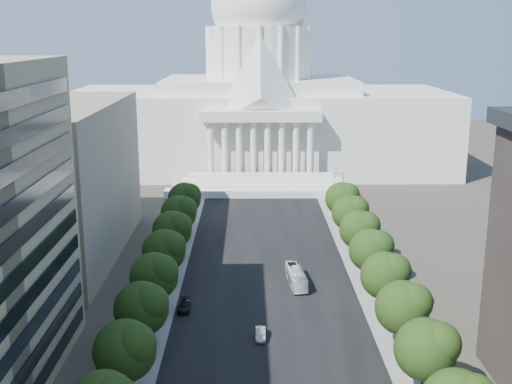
{
  "coord_description": "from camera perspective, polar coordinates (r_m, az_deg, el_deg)",
  "views": [
    {
      "loc": [
        -3.0,
        -21.75,
        43.01
      ],
      "look_at": [
        -1.95,
        85.27,
        16.38
      ],
      "focal_mm": 45.0,
      "sensor_mm": 36.0,
      "label": 1
    }
  ],
  "objects": [
    {
      "name": "road_asphalt",
      "position": [
        119.78,
        0.92,
        -7.07
      ],
      "size": [
        30.0,
        260.0,
        0.01
      ],
      "primitive_type": "cube",
      "color": "black",
      "rests_on": "ground"
    },
    {
      "name": "sidewalk_left",
      "position": [
        120.8,
        -8.2,
        -7.04
      ],
      "size": [
        8.0,
        260.0,
        0.02
      ],
      "primitive_type": "cube",
      "color": "gray",
      "rests_on": "ground"
    },
    {
      "name": "sidewalk_right",
      "position": [
        121.74,
        9.96,
        -6.94
      ],
      "size": [
        8.0,
        260.0,
        0.02
      ],
      "primitive_type": "cube",
      "color": "gray",
      "rests_on": "ground"
    },
    {
      "name": "capitol",
      "position": [
        207.94,
        0.27,
        7.62
      ],
      "size": [
        120.0,
        56.0,
        73.0
      ],
      "color": "white",
      "rests_on": "ground"
    },
    {
      "name": "office_block_left_far",
      "position": [
        132.78,
        -20.36,
        0.91
      ],
      "size": [
        38.0,
        52.0,
        30.0
      ],
      "primitive_type": "cube",
      "color": "gray",
      "rests_on": "ground"
    },
    {
      "name": "tree_l_d",
      "position": [
        79.93,
        -11.39,
        -13.54
      ],
      "size": [
        7.79,
        7.6,
        9.97
      ],
      "color": "#33261C",
      "rests_on": "ground"
    },
    {
      "name": "tree_l_e",
      "position": [
        90.57,
        -9.98,
        -10.06
      ],
      "size": [
        7.79,
        7.6,
        9.97
      ],
      "color": "#33261C",
      "rests_on": "ground"
    },
    {
      "name": "tree_l_f",
      "position": [
        101.51,
        -8.9,
        -7.31
      ],
      "size": [
        7.79,
        7.6,
        9.97
      ],
      "color": "#33261C",
      "rests_on": "ground"
    },
    {
      "name": "tree_l_g",
      "position": [
        112.66,
        -8.04,
        -5.11
      ],
      "size": [
        7.79,
        7.6,
        9.97
      ],
      "color": "#33261C",
      "rests_on": "ground"
    },
    {
      "name": "tree_l_h",
      "position": [
        123.98,
        -7.34,
        -3.3
      ],
      "size": [
        7.79,
        7.6,
        9.97
      ],
      "color": "#33261C",
      "rests_on": "ground"
    },
    {
      "name": "tree_l_i",
      "position": [
        135.41,
        -6.76,
        -1.79
      ],
      "size": [
        7.79,
        7.6,
        9.97
      ],
      "color": "#33261C",
      "rests_on": "ground"
    },
    {
      "name": "tree_l_j",
      "position": [
        146.93,
        -6.27,
        -0.52
      ],
      "size": [
        7.79,
        7.6,
        9.97
      ],
      "color": "#33261C",
      "rests_on": "ground"
    },
    {
      "name": "tree_r_d",
      "position": [
        81.42,
        15.11,
        -13.23
      ],
      "size": [
        7.79,
        7.6,
        9.97
      ],
      "color": "#33261C",
      "rests_on": "ground"
    },
    {
      "name": "tree_r_e",
      "position": [
        91.88,
        13.11,
        -9.86
      ],
      "size": [
        7.79,
        7.6,
        9.97
      ],
      "color": "#33261C",
      "rests_on": "ground"
    },
    {
      "name": "tree_r_f",
      "position": [
        102.68,
        11.56,
        -7.18
      ],
      "size": [
        7.79,
        7.6,
        9.97
      ],
      "color": "#33261C",
      "rests_on": "ground"
    },
    {
      "name": "tree_r_g",
      "position": [
        113.72,
        10.32,
        -5.01
      ],
      "size": [
        7.79,
        7.6,
        9.97
      ],
      "color": "#33261C",
      "rests_on": "ground"
    },
    {
      "name": "tree_r_h",
      "position": [
        124.94,
        9.31,
        -3.23
      ],
      "size": [
        7.79,
        7.6,
        9.97
      ],
      "color": "#33261C",
      "rests_on": "ground"
    },
    {
      "name": "tree_r_i",
      "position": [
        136.29,
        8.47,
        -1.74
      ],
      "size": [
        7.79,
        7.6,
        9.97
      ],
      "color": "#33261C",
      "rests_on": "ground"
    },
    {
      "name": "tree_r_j",
      "position": [
        147.75,
        7.76,
        -0.48
      ],
      "size": [
        7.79,
        7.6,
        9.97
      ],
      "color": "#33261C",
      "rests_on": "ground"
    },
    {
      "name": "streetlight_c",
      "position": [
        92.68,
        14.02,
        -10.13
      ],
      "size": [
        2.61,
        0.44,
        9.0
      ],
      "color": "gray",
      "rests_on": "ground"
    },
    {
      "name": "streetlight_d",
      "position": [
        115.34,
        10.97,
        -5.1
      ],
      "size": [
        2.61,
        0.44,
        9.0
      ],
      "color": "gray",
      "rests_on": "ground"
    },
    {
      "name": "streetlight_e",
      "position": [
        138.8,
        8.96,
        -1.75
      ],
      "size": [
        2.61,
        0.44,
        9.0
      ],
      "color": "gray",
      "rests_on": "ground"
    },
    {
      "name": "streetlight_f",
      "position": [
        162.72,
        7.54,
        0.64
      ],
      "size": [
        2.61,
        0.44,
        9.0
      ],
      "color": "gray",
      "rests_on": "ground"
    },
    {
      "name": "car_silver",
      "position": [
        94.91,
        0.41,
        -12.52
      ],
      "size": [
        1.54,
        4.16,
        1.36
      ],
      "primitive_type": "imported",
      "rotation": [
        0.0,
        0.0,
        -0.02
      ],
      "color": "#ACB0B3",
      "rests_on": "ground"
    },
    {
      "name": "car_dark_b",
      "position": [
        104.31,
        -6.39,
        -10.06
      ],
      "size": [
        1.98,
        4.76,
        1.38
      ],
      "primitive_type": "imported",
      "rotation": [
        0.0,
        0.0,
        0.01
      ],
      "color": "black",
      "rests_on": "ground"
    },
    {
      "name": "city_bus",
      "position": [
        113.54,
        3.59,
        -7.52
      ],
      "size": [
        3.4,
        10.69,
        2.93
      ],
      "primitive_type": "imported",
      "rotation": [
        0.0,
        0.0,
        0.09
      ],
      "color": "silver",
      "rests_on": "ground"
    }
  ]
}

